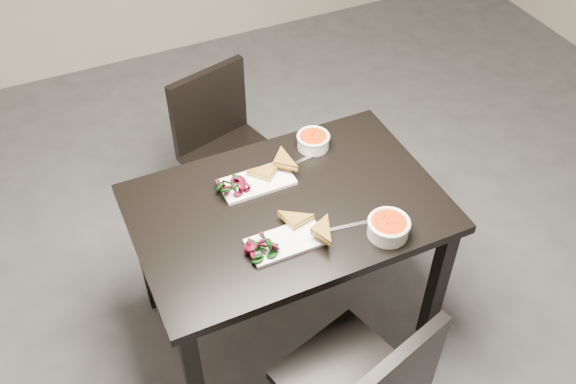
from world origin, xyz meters
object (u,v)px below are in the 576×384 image
(soup_bowl_far, at_px, (313,140))
(soup_bowl_near, at_px, (389,227))
(plate_far, at_px, (257,182))
(plate_near, at_px, (286,242))
(table, at_px, (288,222))
(chair_far, at_px, (225,144))

(soup_bowl_far, bearing_deg, soup_bowl_near, -87.19)
(soup_bowl_near, bearing_deg, plate_far, 126.38)
(plate_near, height_order, soup_bowl_far, soup_bowl_far)
(table, bearing_deg, plate_near, -117.03)
(plate_far, distance_m, soup_bowl_far, 0.33)
(chair_far, bearing_deg, table, -105.75)
(chair_far, height_order, soup_bowl_far, chair_far)
(table, height_order, chair_far, chair_far)
(plate_near, xyz_separation_m, soup_bowl_far, (0.33, 0.45, 0.03))
(plate_far, bearing_deg, plate_near, -94.37)
(soup_bowl_near, height_order, soup_bowl_far, soup_bowl_near)
(plate_near, distance_m, plate_far, 0.34)
(chair_far, bearing_deg, plate_near, -111.19)
(chair_far, height_order, plate_far, chair_far)
(plate_near, bearing_deg, chair_far, 84.34)
(chair_far, distance_m, plate_far, 0.66)
(chair_far, height_order, soup_bowl_near, chair_far)
(chair_far, xyz_separation_m, plate_near, (-0.09, -0.93, 0.27))
(chair_far, xyz_separation_m, plate_far, (-0.07, -0.60, 0.27))
(soup_bowl_near, bearing_deg, plate_near, 161.93)
(chair_far, distance_m, soup_bowl_far, 0.62)
(plate_far, bearing_deg, soup_bowl_near, -53.62)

